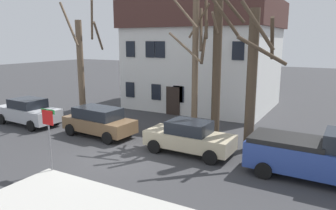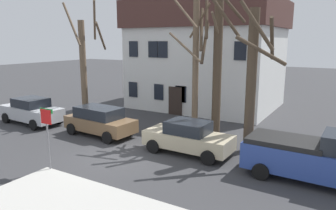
{
  "view_description": "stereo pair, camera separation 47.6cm",
  "coord_description": "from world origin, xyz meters",
  "px_view_note": "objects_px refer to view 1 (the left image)",
  "views": [
    {
      "loc": [
        9.18,
        -11.09,
        5.45
      ],
      "look_at": [
        0.99,
        3.58,
        2.01
      ],
      "focal_mm": 33.72,
      "sensor_mm": 36.0,
      "label": 1
    },
    {
      "loc": [
        9.59,
        -10.85,
        5.45
      ],
      "look_at": [
        0.99,
        3.58,
        2.01
      ],
      "focal_mm": 33.72,
      "sensor_mm": 36.0,
      "label": 2
    }
  ],
  "objects_px": {
    "car_brown_wagon": "(99,121)",
    "building_main": "(204,54)",
    "street_sign_pole": "(49,129)",
    "tree_bare_end": "(253,77)",
    "pickup_truck_blue": "(321,156)",
    "tree_bare_mid": "(195,63)",
    "tree_bare_far": "(216,62)",
    "car_beige_sedan": "(189,137)",
    "bicycle_leaning": "(84,118)",
    "tree_bare_near": "(82,65)",
    "car_silver_sedan": "(28,112)"
  },
  "relations": [
    {
      "from": "tree_bare_mid",
      "to": "car_silver_sedan",
      "type": "height_order",
      "value": "tree_bare_mid"
    },
    {
      "from": "tree_bare_far",
      "to": "bicycle_leaning",
      "type": "xyz_separation_m",
      "value": [
        -8.66,
        -1.44,
        -3.94
      ]
    },
    {
      "from": "building_main",
      "to": "pickup_truck_blue",
      "type": "xyz_separation_m",
      "value": [
        9.85,
        -11.45,
        -3.33
      ]
    },
    {
      "from": "car_beige_sedan",
      "to": "pickup_truck_blue",
      "type": "distance_m",
      "value": 5.86
    },
    {
      "from": "car_brown_wagon",
      "to": "street_sign_pole",
      "type": "distance_m",
      "value": 5.46
    },
    {
      "from": "building_main",
      "to": "tree_bare_near",
      "type": "bearing_deg",
      "value": -121.41
    },
    {
      "from": "street_sign_pole",
      "to": "tree_bare_end",
      "type": "bearing_deg",
      "value": 46.27
    },
    {
      "from": "pickup_truck_blue",
      "to": "tree_bare_mid",
      "type": "bearing_deg",
      "value": 157.14
    },
    {
      "from": "tree_bare_mid",
      "to": "car_brown_wagon",
      "type": "relative_size",
      "value": 1.77
    },
    {
      "from": "tree_bare_far",
      "to": "street_sign_pole",
      "type": "distance_m",
      "value": 9.36
    },
    {
      "from": "tree_bare_mid",
      "to": "pickup_truck_blue",
      "type": "xyz_separation_m",
      "value": [
        6.74,
        -2.84,
        -3.23
      ]
    },
    {
      "from": "tree_bare_mid",
      "to": "street_sign_pole",
      "type": "relative_size",
      "value": 2.9
    },
    {
      "from": "tree_bare_end",
      "to": "bicycle_leaning",
      "type": "relative_size",
      "value": 4.13
    },
    {
      "from": "pickup_truck_blue",
      "to": "car_brown_wagon",
      "type": "bearing_deg",
      "value": 178.29
    },
    {
      "from": "tree_bare_near",
      "to": "tree_bare_mid",
      "type": "relative_size",
      "value": 1.02
    },
    {
      "from": "street_sign_pole",
      "to": "bicycle_leaning",
      "type": "relative_size",
      "value": 1.56
    },
    {
      "from": "tree_bare_near",
      "to": "car_silver_sedan",
      "type": "bearing_deg",
      "value": -129.83
    },
    {
      "from": "tree_bare_end",
      "to": "car_beige_sedan",
      "type": "height_order",
      "value": "tree_bare_end"
    },
    {
      "from": "tree_bare_mid",
      "to": "street_sign_pole",
      "type": "xyz_separation_m",
      "value": [
        -3.11,
        -7.53,
        -2.32
      ]
    },
    {
      "from": "tree_bare_mid",
      "to": "pickup_truck_blue",
      "type": "distance_m",
      "value": 8.0
    },
    {
      "from": "building_main",
      "to": "street_sign_pole",
      "type": "relative_size",
      "value": 4.21
    },
    {
      "from": "building_main",
      "to": "tree_bare_far",
      "type": "distance_m",
      "value": 9.05
    },
    {
      "from": "tree_bare_mid",
      "to": "tree_bare_end",
      "type": "distance_m",
      "value": 3.5
    },
    {
      "from": "street_sign_pole",
      "to": "bicycle_leaning",
      "type": "bearing_deg",
      "value": 124.52
    },
    {
      "from": "tree_bare_mid",
      "to": "tree_bare_far",
      "type": "height_order",
      "value": "tree_bare_far"
    },
    {
      "from": "car_silver_sedan",
      "to": "pickup_truck_blue",
      "type": "xyz_separation_m",
      "value": [
        17.44,
        -0.03,
        0.14
      ]
    },
    {
      "from": "building_main",
      "to": "tree_bare_near",
      "type": "relative_size",
      "value": 1.43
    },
    {
      "from": "tree_bare_end",
      "to": "street_sign_pole",
      "type": "xyz_separation_m",
      "value": [
        -6.49,
        -6.78,
        -1.81
      ]
    },
    {
      "from": "building_main",
      "to": "car_brown_wagon",
      "type": "height_order",
      "value": "building_main"
    },
    {
      "from": "tree_bare_near",
      "to": "car_silver_sedan",
      "type": "xyz_separation_m",
      "value": [
        -2.29,
        -2.74,
        -2.95
      ]
    },
    {
      "from": "building_main",
      "to": "tree_bare_end",
      "type": "height_order",
      "value": "building_main"
    },
    {
      "from": "car_silver_sedan",
      "to": "bicycle_leaning",
      "type": "height_order",
      "value": "car_silver_sedan"
    },
    {
      "from": "building_main",
      "to": "pickup_truck_blue",
      "type": "relative_size",
      "value": 2.04
    },
    {
      "from": "street_sign_pole",
      "to": "car_brown_wagon",
      "type": "bearing_deg",
      "value": 109.85
    },
    {
      "from": "tree_bare_far",
      "to": "car_brown_wagon",
      "type": "relative_size",
      "value": 1.84
    },
    {
      "from": "building_main",
      "to": "car_beige_sedan",
      "type": "height_order",
      "value": "building_main"
    },
    {
      "from": "tree_bare_near",
      "to": "tree_bare_mid",
      "type": "distance_m",
      "value": 8.42
    },
    {
      "from": "tree_bare_near",
      "to": "car_brown_wagon",
      "type": "height_order",
      "value": "tree_bare_near"
    },
    {
      "from": "building_main",
      "to": "bicycle_leaning",
      "type": "xyz_separation_m",
      "value": [
        -4.57,
        -9.51,
        -3.97
      ]
    },
    {
      "from": "tree_bare_near",
      "to": "car_beige_sedan",
      "type": "xyz_separation_m",
      "value": [
        9.3,
        -2.5,
        -3.0
      ]
    },
    {
      "from": "building_main",
      "to": "car_brown_wagon",
      "type": "distance_m",
      "value": 11.77
    },
    {
      "from": "tree_bare_far",
      "to": "tree_bare_end",
      "type": "relative_size",
      "value": 1.14
    },
    {
      "from": "tree_bare_end",
      "to": "car_silver_sedan",
      "type": "xyz_separation_m",
      "value": [
        -14.08,
        -2.07,
        -2.86
      ]
    },
    {
      "from": "car_brown_wagon",
      "to": "bicycle_leaning",
      "type": "relative_size",
      "value": 2.55
    },
    {
      "from": "building_main",
      "to": "tree_bare_mid",
      "type": "xyz_separation_m",
      "value": [
        3.1,
        -8.61,
        -0.11
      ]
    },
    {
      "from": "car_beige_sedan",
      "to": "pickup_truck_blue",
      "type": "height_order",
      "value": "pickup_truck_blue"
    },
    {
      "from": "tree_bare_end",
      "to": "pickup_truck_blue",
      "type": "bearing_deg",
      "value": -31.93
    },
    {
      "from": "car_brown_wagon",
      "to": "building_main",
      "type": "bearing_deg",
      "value": 80.69
    },
    {
      "from": "car_brown_wagon",
      "to": "car_beige_sedan",
      "type": "xyz_separation_m",
      "value": [
        5.82,
        -0.08,
        -0.06
      ]
    },
    {
      "from": "car_brown_wagon",
      "to": "tree_bare_mid",
      "type": "bearing_deg",
      "value": 26.87
    }
  ]
}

